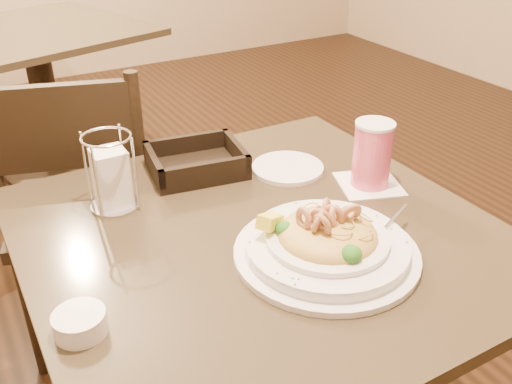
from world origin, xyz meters
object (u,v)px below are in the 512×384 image
background_table (41,77)px  napkin_caddy (111,177)px  side_plate (288,168)px  pasta_bowl (327,242)px  butter_ramekin (80,323)px  bread_basket (196,163)px  dining_chair_near (83,206)px  main_table (261,318)px  drink_glass (372,155)px

background_table → napkin_caddy: size_ratio=6.69×
napkin_caddy → side_plate: napkin_caddy is taller
pasta_bowl → butter_ramekin: size_ratio=4.59×
bread_basket → background_table: bearing=92.1°
butter_ramekin → bread_basket: bearing=46.7°
dining_chair_near → napkin_caddy: 0.53m
dining_chair_near → background_table: bearing=-79.1°
dining_chair_near → butter_ramekin: 0.84m
pasta_bowl → butter_ramekin: bearing=176.7°
main_table → drink_glass: bearing=7.9°
pasta_bowl → background_table: bearing=93.5°
drink_glass → side_plate: size_ratio=1.00×
drink_glass → dining_chair_near: bearing=129.6°
main_table → napkin_caddy: size_ratio=5.41×
background_table → butter_ramekin: bearing=-98.8°
dining_chair_near → drink_glass: bearing=147.0°
napkin_caddy → side_plate: (0.41, -0.04, -0.07)m
dining_chair_near → side_plate: dining_chair_near is taller
bread_basket → side_plate: 0.22m
background_table → dining_chair_near: bearing=-96.5°
pasta_bowl → drink_glass: (0.25, 0.18, 0.04)m
background_table → bread_basket: bread_basket is taller
side_plate → main_table: bearing=-133.7°
napkin_caddy → background_table: bearing=84.8°
main_table → bread_basket: bearing=90.5°
main_table → bread_basket: bread_basket is taller
pasta_bowl → bread_basket: (-0.07, 0.43, -0.01)m
drink_glass → napkin_caddy: (-0.53, 0.20, -0.00)m
napkin_caddy → side_plate: 0.42m
dining_chair_near → napkin_caddy: (-0.01, -0.43, 0.30)m
bread_basket → side_plate: bread_basket is taller
background_table → bread_basket: 1.69m
background_table → side_plate: (0.25, -1.77, 0.23)m
main_table → bread_basket: 0.39m
drink_glass → side_plate: drink_glass is taller
pasta_bowl → napkin_caddy: bearing=127.3°
background_table → butter_ramekin: (-0.32, -2.07, 0.25)m
pasta_bowl → side_plate: size_ratio=2.21×
main_table → background_table: size_ratio=0.81×
drink_glass → napkin_caddy: bearing=159.8°
pasta_bowl → napkin_caddy: 0.47m
pasta_bowl → bread_basket: pasta_bowl is taller
napkin_caddy → dining_chair_near: bearing=88.6°
dining_chair_near → bread_basket: (0.21, -0.37, 0.25)m
dining_chair_near → pasta_bowl: size_ratio=2.44×
main_table → napkin_caddy: (-0.22, 0.24, 0.30)m
dining_chair_near → side_plate: bearing=147.4°
drink_glass → side_plate: (-0.12, 0.16, -0.07)m
background_table → side_plate: side_plate is taller
main_table → side_plate: 0.36m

